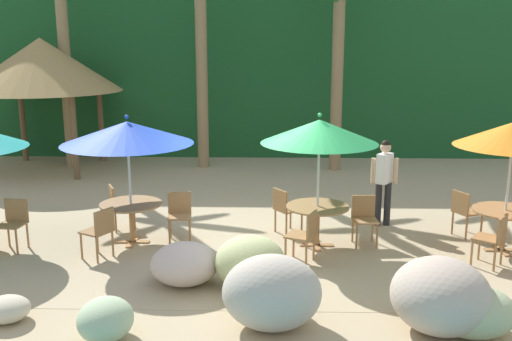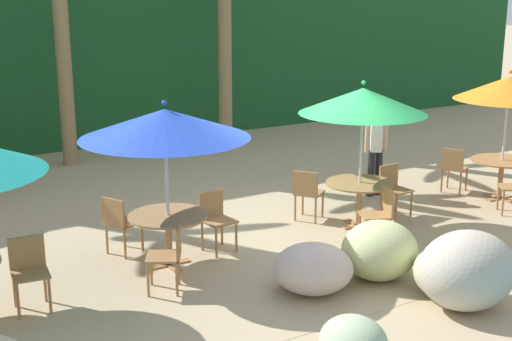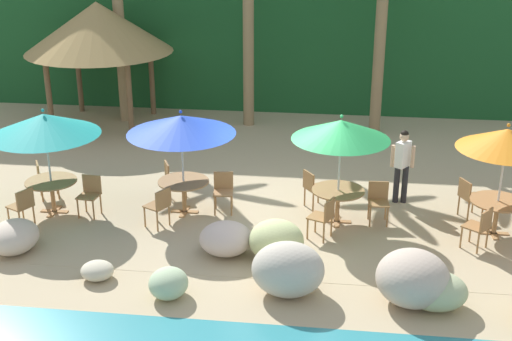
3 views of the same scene
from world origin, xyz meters
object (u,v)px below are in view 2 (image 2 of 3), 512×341
at_px(chair_teal_seaward, 29,268).
at_px(dining_table_orange, 502,167).
at_px(chair_blue_inland, 119,221).
at_px(umbrella_orange, 509,88).
at_px(umbrella_green, 363,101).
at_px(chair_green_seaward, 393,186).
at_px(dining_table_blue, 168,223).
at_px(chair_blue_seaward, 215,216).
at_px(dining_table_green, 359,190).
at_px(chair_blue_left, 170,253).
at_px(chair_orange_inland, 454,167).
at_px(umbrella_blue, 165,124).
at_px(chair_green_left, 381,212).
at_px(chair_green_inland, 307,191).
at_px(waiter_in_white, 376,144).

height_order(chair_teal_seaward, dining_table_orange, chair_teal_seaward).
xyz_separation_m(chair_blue_inland, umbrella_orange, (6.93, -0.98, 1.53)).
distance_m(umbrella_green, chair_green_seaward, 1.76).
bearing_deg(dining_table_blue, chair_teal_seaward, -169.94).
xyz_separation_m(chair_blue_seaward, dining_table_green, (2.47, -0.28, 0.10)).
xyz_separation_m(chair_blue_left, chair_orange_inland, (6.38, 1.27, 0.00)).
xyz_separation_m(chair_teal_seaward, dining_table_orange, (8.46, 0.10, 0.10)).
xyz_separation_m(chair_blue_left, chair_green_seaward, (4.48, 0.84, 0.00)).
bearing_deg(umbrella_blue, chair_green_seaward, 0.77).
relative_size(dining_table_orange, chair_orange_inland, 1.26).
xyz_separation_m(chair_blue_left, chair_green_left, (3.38, -0.11, 0.00)).
bearing_deg(dining_table_blue, chair_green_inland, 11.67).
height_order(chair_blue_left, dining_table_green, chair_blue_left).
height_order(chair_teal_seaward, chair_orange_inland, same).
bearing_deg(chair_blue_left, dining_table_blue, 67.13).
relative_size(umbrella_blue, dining_table_blue, 2.11).
relative_size(chair_blue_left, dining_table_green, 0.79).
distance_m(chair_blue_inland, umbrella_green, 4.12).
xyz_separation_m(dining_table_green, chair_green_inland, (-0.56, 0.65, -0.10)).
xyz_separation_m(dining_table_green, chair_orange_inland, (2.74, 0.57, -0.10)).
height_order(dining_table_green, chair_green_left, chair_green_left).
relative_size(chair_orange_inland, waiter_in_white, 0.51).
xyz_separation_m(umbrella_orange, chair_orange_inland, (-0.44, 0.73, -1.53)).
relative_size(dining_table_blue, dining_table_green, 1.00).
height_order(chair_green_seaward, chair_green_inland, same).
xyz_separation_m(umbrella_green, waiter_in_white, (1.38, 1.21, -1.06)).
relative_size(umbrella_blue, waiter_in_white, 1.36).
height_order(chair_blue_seaward, chair_blue_left, same).
distance_m(umbrella_blue, chair_green_left, 3.51).
height_order(chair_teal_seaward, umbrella_green, umbrella_green).
relative_size(chair_blue_seaward, umbrella_orange, 0.37).
bearing_deg(waiter_in_white, chair_blue_inland, -175.59).
distance_m(umbrella_blue, waiter_in_white, 4.92).
xyz_separation_m(umbrella_blue, umbrella_green, (3.30, -0.08, 0.05)).
distance_m(dining_table_green, umbrella_orange, 3.50).
height_order(dining_table_blue, umbrella_orange, umbrella_orange).
height_order(chair_green_inland, waiter_in_white, waiter_in_white).
relative_size(chair_blue_inland, umbrella_green, 0.37).
xyz_separation_m(chair_blue_left, umbrella_orange, (6.82, 0.54, 1.53)).
bearing_deg(chair_orange_inland, umbrella_blue, -175.43).
bearing_deg(umbrella_blue, chair_green_inland, 11.67).
bearing_deg(chair_green_left, chair_blue_inland, 154.88).
bearing_deg(chair_blue_left, dining_table_green, 10.98).
bearing_deg(umbrella_blue, chair_blue_seaward, 13.17).
relative_size(chair_teal_seaward, chair_blue_inland, 1.00).
bearing_deg(dining_table_blue, dining_table_orange, -2.19).
distance_m(chair_blue_seaward, dining_table_green, 2.49).
xyz_separation_m(umbrella_blue, waiter_in_white, (4.68, 1.13, -1.02)).
xyz_separation_m(chair_green_left, chair_orange_inland, (3.00, 1.38, 0.00)).
height_order(chair_blue_left, dining_table_orange, chair_blue_left).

